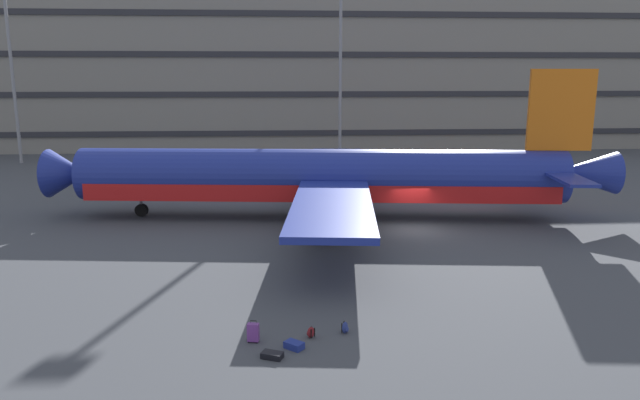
# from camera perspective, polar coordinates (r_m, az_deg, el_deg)

# --- Properties ---
(ground_plane) EXTENTS (600.00, 600.00, 0.00)m
(ground_plane) POSITION_cam_1_polar(r_m,az_deg,el_deg) (39.36, 8.94, -2.81)
(ground_plane) COLOR #424449
(terminal_structure) EXTENTS (158.14, 14.94, 19.82)m
(terminal_structure) POSITION_cam_1_polar(r_m,az_deg,el_deg) (85.29, 1.93, 11.90)
(terminal_structure) COLOR gray
(terminal_structure) RESTS_ON ground_plane
(airliner) EXTENTS (39.44, 32.01, 10.27)m
(airliner) POSITION_cam_1_polar(r_m,az_deg,el_deg) (41.45, 0.59, 2.15)
(airliner) COLOR navy
(airliner) RESTS_ON ground_plane
(light_mast_far_left) EXTENTS (1.80, 0.50, 25.44)m
(light_mast_far_left) POSITION_cam_1_polar(r_m,az_deg,el_deg) (75.85, -27.65, 14.04)
(light_mast_far_left) COLOR gray
(light_mast_far_left) RESTS_ON ground_plane
(light_mast_left) EXTENTS (1.80, 0.50, 25.44)m
(light_mast_left) POSITION_cam_1_polar(r_m,az_deg,el_deg) (70.29, 1.98, 15.61)
(light_mast_left) COLOR gray
(light_mast_left) RESTS_ON ground_plane
(suitcase_small) EXTENTS (0.86, 0.69, 0.22)m
(suitcase_small) POSITION_cam_1_polar(r_m,az_deg,el_deg) (22.00, -4.59, -14.55)
(suitcase_small) COLOR black
(suitcase_small) RESTS_ON ground_plane
(suitcase_upright) EXTENTS (0.81, 0.78, 0.26)m
(suitcase_upright) POSITION_cam_1_polar(r_m,az_deg,el_deg) (22.63, -2.49, -13.68)
(suitcase_upright) COLOR navy
(suitcase_upright) RESTS_ON ground_plane
(suitcase_red) EXTENTS (0.47, 0.34, 0.83)m
(suitcase_red) POSITION_cam_1_polar(r_m,az_deg,el_deg) (23.13, -6.40, -12.44)
(suitcase_red) COLOR #72388C
(suitcase_red) RESTS_ON ground_plane
(backpack_black) EXTENTS (0.35, 0.39, 0.52)m
(backpack_black) POSITION_cam_1_polar(r_m,az_deg,el_deg) (23.79, 2.41, -12.10)
(backpack_black) COLOR navy
(backpack_black) RESTS_ON ground_plane
(backpack_scuffed) EXTENTS (0.41, 0.40, 0.48)m
(backpack_scuffed) POSITION_cam_1_polar(r_m,az_deg,el_deg) (23.43, -0.89, -12.53)
(backpack_scuffed) COLOR maroon
(backpack_scuffed) RESTS_ON ground_plane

